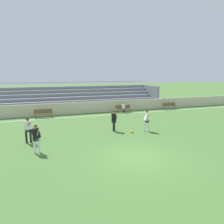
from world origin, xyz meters
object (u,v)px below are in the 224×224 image
bench_far_right (123,108)px  bench_far_left (169,105)px  spectator_seated (124,107)px  player_white_trailing_run (147,119)px  soccer_ball (132,131)px  player_white_pressing_high (28,128)px  player_dark_overlapping (36,136)px  bench_near_wall_gap (43,113)px  bleacher_stand (57,99)px  player_dark_wide_left (114,119)px

bench_far_right → bench_far_left: same height
spectator_seated → player_white_trailing_run: player_white_trailing_run is taller
player_white_trailing_run → soccer_ball: 1.56m
bench_far_left → soccer_ball: size_ratio=8.18×
spectator_seated → player_white_trailing_run: bearing=-100.2°
player_white_pressing_high → bench_far_right: bearing=38.7°
player_dark_overlapping → soccer_ball: (6.90, 2.01, -0.87)m
soccer_ball → bench_far_left: bearing=42.4°
player_white_pressing_high → player_white_trailing_run: bearing=-0.5°
bench_near_wall_gap → soccer_ball: bench_near_wall_gap is taller
player_dark_overlapping → bleacher_stand: bearing=79.2°
spectator_seated → player_dark_overlapping: player_dark_overlapping is taller
bench_far_left → player_dark_overlapping: player_dark_overlapping is taller
bench_near_wall_gap → bleacher_stand: bearing=65.0°
bleacher_stand → spectator_seated: size_ratio=21.18×
spectator_seated → bleacher_stand: bearing=149.3°
bench_far_right → player_white_pressing_high: size_ratio=1.07×
spectator_seated → bench_far_right: bearing=90.0°
bench_near_wall_gap → bench_far_right: bearing=0.0°
bench_near_wall_gap → soccer_ball: bearing=-53.7°
player_dark_wide_left → player_dark_overlapping: size_ratio=0.99×
spectator_seated → soccer_ball: 8.58m
bench_near_wall_gap → bench_far_right: same height
player_dark_wide_left → spectator_seated: bearing=61.8°
spectator_seated → player_dark_wide_left: size_ratio=0.74×
player_white_trailing_run → soccer_ball: player_white_trailing_run is taller
player_white_pressing_high → soccer_ball: (7.37, -0.12, -0.90)m
bench_far_right → soccer_ball: bench_far_right is taller
bench_near_wall_gap → bench_far_left: size_ratio=1.00×
bleacher_stand → bench_near_wall_gap: (-1.86, -3.99, -0.93)m
bleacher_stand → soccer_ball: size_ratio=116.49×
bleacher_stand → player_dark_overlapping: bearing=-100.8°
bleacher_stand → player_dark_wide_left: bleacher_stand is taller
bench_far_left → player_dark_wide_left: (-10.11, -7.32, 0.42)m
soccer_ball → player_dark_wide_left: bearing=140.9°
bench_far_right → spectator_seated: spectator_seated is taller
bench_far_left → player_dark_overlapping: bearing=-147.2°
bench_far_right → player_white_pressing_high: (-10.12, -8.11, 0.46)m
bench_near_wall_gap → player_dark_wide_left: player_dark_wide_left is taller
bench_near_wall_gap → player_white_pressing_high: 8.23m
spectator_seated → player_dark_wide_left: bearing=-118.2°
player_dark_wide_left → player_white_pressing_high: player_white_pressing_high is taller
bench_far_right → bench_far_left: bearing=0.0°
bleacher_stand → bench_near_wall_gap: bleacher_stand is taller
bench_far_left → bench_near_wall_gap: bearing=180.0°
bench_far_left → player_dark_wide_left: bearing=-144.1°
player_dark_overlapping → soccer_ball: 7.24m
bench_far_left → player_dark_wide_left: player_dark_wide_left is taller
bench_far_right → player_white_trailing_run: player_white_trailing_run is taller
bench_near_wall_gap → bench_far_right: size_ratio=1.00×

